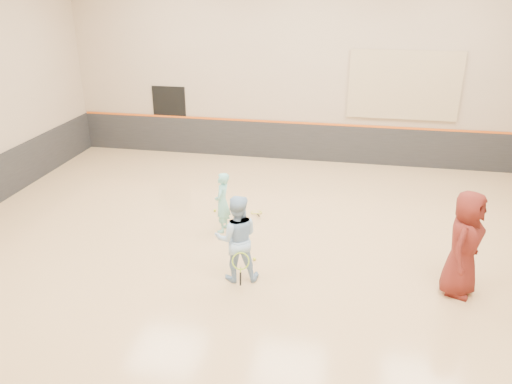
% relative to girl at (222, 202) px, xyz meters
% --- Properties ---
extents(room, '(15.04, 12.04, 6.22)m').
position_rel_girl_xyz_m(room, '(1.38, -0.69, 0.11)').
color(room, tan).
rests_on(room, ground).
extents(wainscot_back, '(14.90, 0.04, 1.20)m').
position_rel_girl_xyz_m(wainscot_back, '(1.38, 5.28, -0.10)').
color(wainscot_back, '#232326').
rests_on(wainscot_back, floor).
extents(accent_stripe, '(14.90, 0.03, 0.06)m').
position_rel_girl_xyz_m(accent_stripe, '(1.38, 5.27, 0.52)').
color(accent_stripe, '#D85914').
rests_on(accent_stripe, wall_back).
extents(acoustic_panel, '(3.20, 0.08, 2.00)m').
position_rel_girl_xyz_m(acoustic_panel, '(4.18, 5.26, 1.80)').
color(acoustic_panel, tan).
rests_on(acoustic_panel, wall_back).
extents(doorway, '(1.10, 0.05, 2.20)m').
position_rel_girl_xyz_m(doorway, '(-3.12, 5.29, 0.40)').
color(doorway, black).
rests_on(doorway, floor).
extents(girl, '(0.37, 0.53, 1.41)m').
position_rel_girl_xyz_m(girl, '(0.00, 0.00, 0.00)').
color(girl, '#7AD4D0').
rests_on(girl, floor).
extents(instructor, '(0.97, 0.84, 1.73)m').
position_rel_girl_xyz_m(instructor, '(0.77, -1.89, 0.16)').
color(instructor, '#97BFEA').
rests_on(instructor, floor).
extents(young_man, '(1.00, 1.16, 2.00)m').
position_rel_girl_xyz_m(young_man, '(4.85, -1.58, 0.30)').
color(young_man, '#5B1A15').
rests_on(young_man, floor).
extents(held_racket, '(0.34, 0.34, 0.68)m').
position_rel_girl_xyz_m(held_racket, '(0.92, -2.27, -0.09)').
color(held_racket, '#92BF2A').
rests_on(held_racket, instructor).
extents(spare_racket, '(0.62, 0.62, 0.14)m').
position_rel_girl_xyz_m(spare_racket, '(0.58, 1.06, -0.63)').
color(spare_racket, '#D0DA2F').
rests_on(spare_racket, floor).
extents(ball_under_racket, '(0.07, 0.07, 0.07)m').
position_rel_girl_xyz_m(ball_under_racket, '(0.97, -1.19, -0.67)').
color(ball_under_racket, yellow).
rests_on(ball_under_racket, floor).
extents(ball_in_hand, '(0.07, 0.07, 0.07)m').
position_rel_girl_xyz_m(ball_in_hand, '(4.92, -1.73, 0.63)').
color(ball_in_hand, '#C3D331').
rests_on(ball_in_hand, young_man).
extents(ball_beside_spare, '(0.07, 0.07, 0.07)m').
position_rel_girl_xyz_m(ball_beside_spare, '(-0.45, 0.95, -0.67)').
color(ball_beside_spare, '#D1DE33').
rests_on(ball_beside_spare, floor).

